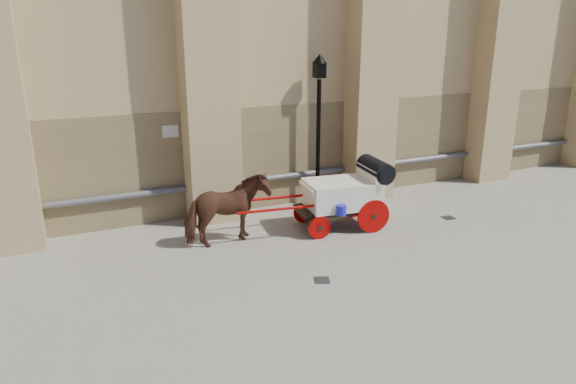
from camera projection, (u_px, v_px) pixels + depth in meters
name	position (u px, v px, depth m)	size (l,w,h in m)	color
ground	(304.00, 263.00, 11.65)	(90.00, 90.00, 0.00)	gray
horse	(227.00, 211.00, 12.44)	(0.93, 2.05, 1.73)	brown
carriage	(347.00, 192.00, 13.53)	(4.24, 1.64, 1.81)	black
street_lamp	(318.00, 127.00, 14.89)	(0.41, 0.41, 4.42)	black
drain_grate_near	(322.00, 280.00, 10.82)	(0.32, 0.32, 0.01)	black
drain_grate_far	(448.00, 218.00, 14.44)	(0.32, 0.32, 0.01)	black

